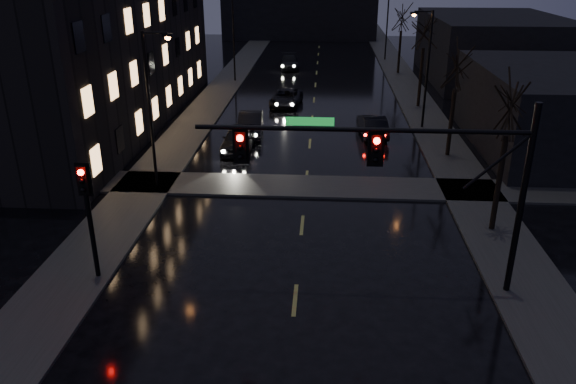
% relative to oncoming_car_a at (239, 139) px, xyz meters
% --- Properties ---
extents(sidewalk_left, '(3.00, 140.00, 0.12)m').
position_rel_oncoming_car_a_xyz_m(sidewalk_left, '(-4.11, 10.66, -0.71)').
color(sidewalk_left, '#2D2D2B').
rests_on(sidewalk_left, ground).
extents(sidewalk_right, '(3.00, 140.00, 0.12)m').
position_rel_oncoming_car_a_xyz_m(sidewalk_right, '(12.89, 10.66, -0.71)').
color(sidewalk_right, '#2D2D2B').
rests_on(sidewalk_right, ground).
extents(sidewalk_cross, '(40.00, 3.00, 0.12)m').
position_rel_oncoming_car_a_xyz_m(sidewalk_cross, '(4.39, -5.84, -0.71)').
color(sidewalk_cross, '#2D2D2B').
rests_on(sidewalk_cross, ground).
extents(apartment_block, '(12.00, 30.00, 12.00)m').
position_rel_oncoming_car_a_xyz_m(apartment_block, '(-12.11, 5.66, 5.23)').
color(apartment_block, black).
rests_on(apartment_block, ground).
extents(commercial_right_near, '(10.00, 14.00, 5.00)m').
position_rel_oncoming_car_a_xyz_m(commercial_right_near, '(19.89, 1.66, 1.73)').
color(commercial_right_near, black).
rests_on(commercial_right_near, ground).
extents(commercial_right_far, '(12.00, 18.00, 6.00)m').
position_rel_oncoming_car_a_xyz_m(commercial_right_far, '(21.39, 23.66, 2.23)').
color(commercial_right_far, black).
rests_on(commercial_right_far, ground).
extents(far_block, '(22.00, 10.00, 8.00)m').
position_rel_oncoming_car_a_xyz_m(far_block, '(1.39, 53.66, 3.23)').
color(far_block, black).
rests_on(far_block, ground).
extents(signal_mast, '(11.11, 0.41, 7.00)m').
position_rel_oncoming_car_a_xyz_m(signal_mast, '(8.23, -15.34, 4.10)').
color(signal_mast, black).
rests_on(signal_mast, ground).
extents(signal_pole_left, '(0.35, 0.41, 4.53)m').
position_rel_oncoming_car_a_xyz_m(signal_pole_left, '(-3.11, -15.34, 2.24)').
color(signal_pole_left, black).
rests_on(signal_pole_left, ground).
extents(tree_near, '(3.52, 3.52, 8.08)m').
position_rel_oncoming_car_a_xyz_m(tree_near, '(12.79, -10.34, 5.45)').
color(tree_near, black).
rests_on(tree_near, ground).
extents(tree_mid_a, '(3.30, 3.30, 7.58)m').
position_rel_oncoming_car_a_xyz_m(tree_mid_a, '(12.79, -0.34, 5.05)').
color(tree_mid_a, black).
rests_on(tree_mid_a, ground).
extents(tree_mid_b, '(3.74, 3.74, 8.59)m').
position_rel_oncoming_car_a_xyz_m(tree_mid_b, '(12.79, 11.66, 5.84)').
color(tree_mid_b, black).
rests_on(tree_mid_b, ground).
extents(tree_far, '(3.43, 3.43, 7.88)m').
position_rel_oncoming_car_a_xyz_m(tree_far, '(12.79, 25.66, 5.29)').
color(tree_far, black).
rests_on(tree_far, ground).
extents(streetlight_l_near, '(1.53, 0.28, 8.00)m').
position_rel_oncoming_car_a_xyz_m(streetlight_l_near, '(-3.20, -6.34, 4.00)').
color(streetlight_l_near, black).
rests_on(streetlight_l_near, ground).
extents(streetlight_l_far, '(1.53, 0.28, 8.00)m').
position_rel_oncoming_car_a_xyz_m(streetlight_l_far, '(-3.20, 20.66, 4.00)').
color(streetlight_l_far, black).
rests_on(streetlight_l_far, ground).
extents(streetlight_r_mid, '(1.53, 0.28, 8.00)m').
position_rel_oncoming_car_a_xyz_m(streetlight_r_mid, '(11.97, 5.66, 4.00)').
color(streetlight_r_mid, black).
rests_on(streetlight_r_mid, ground).
extents(streetlight_r_far, '(1.53, 0.28, 8.00)m').
position_rel_oncoming_car_a_xyz_m(streetlight_r_far, '(11.97, 33.66, 4.00)').
color(streetlight_r_far, black).
rests_on(streetlight_r_far, ground).
extents(oncoming_car_a, '(1.92, 4.57, 1.55)m').
position_rel_oncoming_car_a_xyz_m(oncoming_car_a, '(0.00, 0.00, 0.00)').
color(oncoming_car_a, black).
rests_on(oncoming_car_a, ground).
extents(oncoming_car_b, '(1.87, 4.58, 1.48)m').
position_rel_oncoming_car_a_xyz_m(oncoming_car_b, '(0.29, 3.39, -0.03)').
color(oncoming_car_b, black).
rests_on(oncoming_car_b, ground).
extents(oncoming_car_c, '(2.67, 4.95, 1.32)m').
position_rel_oncoming_car_a_xyz_m(oncoming_car_c, '(2.17, 11.55, -0.11)').
color(oncoming_car_c, black).
rests_on(oncoming_car_c, ground).
extents(oncoming_car_d, '(2.42, 5.04, 1.42)m').
position_rel_oncoming_car_a_xyz_m(oncoming_car_d, '(1.42, 27.84, -0.06)').
color(oncoming_car_d, black).
rests_on(oncoming_car_d, ground).
extents(lead_car, '(1.98, 4.56, 1.46)m').
position_rel_oncoming_car_a_xyz_m(lead_car, '(8.52, 3.70, -0.04)').
color(lead_car, black).
rests_on(lead_car, ground).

